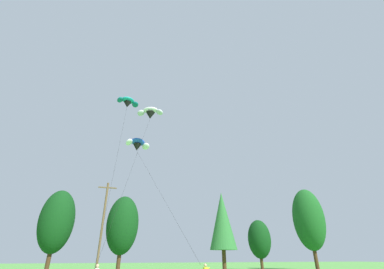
{
  "coord_description": "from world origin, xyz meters",
  "views": [
    {
      "loc": [
        -4.12,
        2.28,
        2.11
      ],
      "look_at": [
        2.21,
        23.46,
        12.57
      ],
      "focal_mm": 24.27,
      "sensor_mm": 36.0,
      "label": 1
    }
  ],
  "objects_px": {
    "utility_pole": "(102,225)",
    "parafoil_kite_high_white": "(150,113)",
    "parafoil_kite_far_teal": "(128,102)",
    "parafoil_kite_mid_blue_white": "(137,144)"
  },
  "relations": [
    {
      "from": "utility_pole",
      "to": "parafoil_kite_mid_blue_white",
      "type": "xyz_separation_m",
      "value": [
        2.99,
        -2.35,
        9.74
      ]
    },
    {
      "from": "utility_pole",
      "to": "parafoil_kite_far_teal",
      "type": "bearing_deg",
      "value": 15.81
    },
    {
      "from": "parafoil_kite_mid_blue_white",
      "to": "parafoil_kite_far_teal",
      "type": "distance_m",
      "value": 8.35
    },
    {
      "from": "parafoil_kite_high_white",
      "to": "parafoil_kite_far_teal",
      "type": "bearing_deg",
      "value": 116.79
    },
    {
      "from": "parafoil_kite_high_white",
      "to": "parafoil_kite_mid_blue_white",
      "type": "xyz_separation_m",
      "value": [
        -1.0,
        2.96,
        -3.21
      ]
    },
    {
      "from": "utility_pole",
      "to": "parafoil_kite_high_white",
      "type": "distance_m",
      "value": 14.55
    },
    {
      "from": "parafoil_kite_mid_blue_white",
      "to": "parafoil_kite_far_teal",
      "type": "bearing_deg",
      "value": 124.68
    },
    {
      "from": "parafoil_kite_high_white",
      "to": "parafoil_kite_far_teal",
      "type": "height_order",
      "value": "parafoil_kite_far_teal"
    },
    {
      "from": "parafoil_kite_far_teal",
      "to": "parafoil_kite_mid_blue_white",
      "type": "bearing_deg",
      "value": -55.32
    },
    {
      "from": "utility_pole",
      "to": "parafoil_kite_high_white",
      "type": "relative_size",
      "value": 0.58
    }
  ]
}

